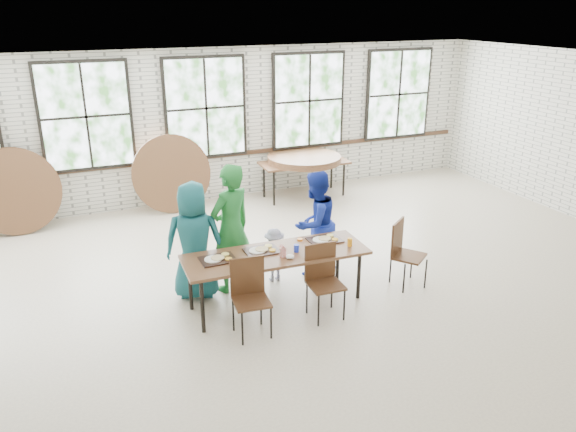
{
  "coord_description": "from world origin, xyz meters",
  "views": [
    {
      "loc": [
        -2.82,
        -6.18,
        3.77
      ],
      "look_at": [
        0.0,
        0.4,
        1.05
      ],
      "focal_mm": 35.0,
      "sensor_mm": 36.0,
      "label": 1
    }
  ],
  "objects_px": {
    "storage_table": "(304,164)",
    "dining_table": "(276,257)",
    "chair_near_right": "(323,274)",
    "chair_near_left": "(249,290)"
  },
  "relations": [
    {
      "from": "chair_near_left",
      "to": "chair_near_right",
      "type": "xyz_separation_m",
      "value": [
        0.99,
        0.02,
        0.0
      ]
    },
    {
      "from": "chair_near_left",
      "to": "storage_table",
      "type": "bearing_deg",
      "value": 63.72
    },
    {
      "from": "dining_table",
      "to": "chair_near_right",
      "type": "xyz_separation_m",
      "value": [
        0.45,
        -0.46,
        -0.13
      ]
    },
    {
      "from": "dining_table",
      "to": "storage_table",
      "type": "distance_m",
      "value": 4.49
    },
    {
      "from": "chair_near_right",
      "to": "dining_table",
      "type": "bearing_deg",
      "value": 137.08
    },
    {
      "from": "storage_table",
      "to": "dining_table",
      "type": "bearing_deg",
      "value": -117.12
    },
    {
      "from": "dining_table",
      "to": "chair_near_left",
      "type": "bearing_deg",
      "value": -135.62
    },
    {
      "from": "chair_near_left",
      "to": "chair_near_right",
      "type": "bearing_deg",
      "value": 7.12
    },
    {
      "from": "dining_table",
      "to": "chair_near_right",
      "type": "relative_size",
      "value": 2.56
    },
    {
      "from": "chair_near_right",
      "to": "storage_table",
      "type": "xyz_separation_m",
      "value": [
        1.76,
        4.37,
        0.13
      ]
    }
  ]
}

